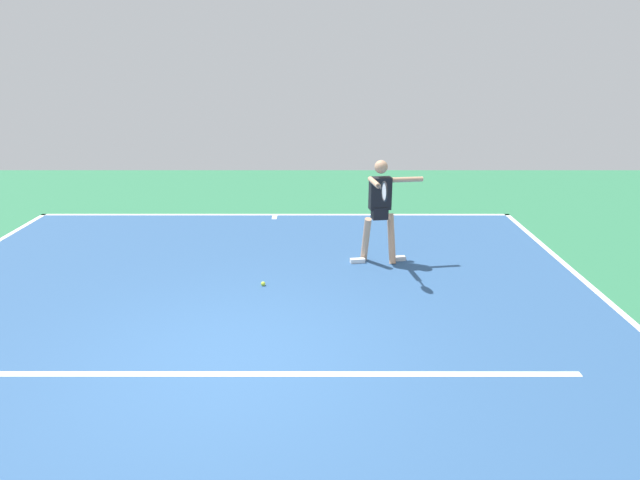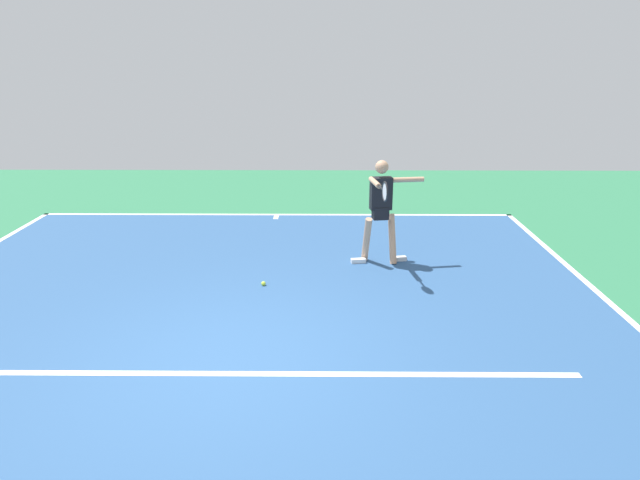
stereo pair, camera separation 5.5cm
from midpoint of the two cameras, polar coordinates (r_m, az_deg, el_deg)
ground_plane at (r=6.57m, az=-8.84°, el=-11.89°), size 21.98×21.98×0.00m
court_surface at (r=6.57m, az=-8.85°, el=-11.88°), size 10.04×12.26×0.00m
court_line_baseline_near at (r=12.18m, az=-4.65°, el=2.56°), size 10.04×0.10×0.01m
court_line_service at (r=6.32m, az=-9.24°, el=-13.16°), size 7.53×0.10×0.01m
court_line_centre_mark at (r=11.98m, az=-4.72°, el=2.31°), size 0.10×0.30×0.01m
tennis_player at (r=9.12m, az=5.95°, el=3.46°), size 1.16×1.26×1.71m
tennis_ball_by_sideline at (r=8.46m, az=-5.93°, el=-4.39°), size 0.07×0.07×0.07m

